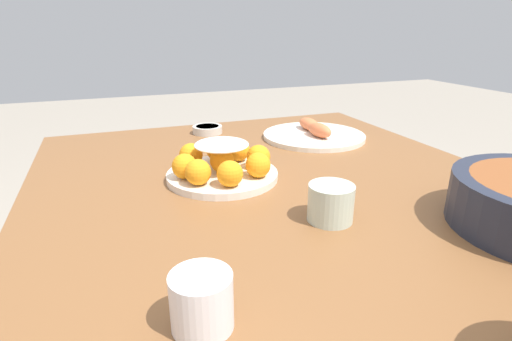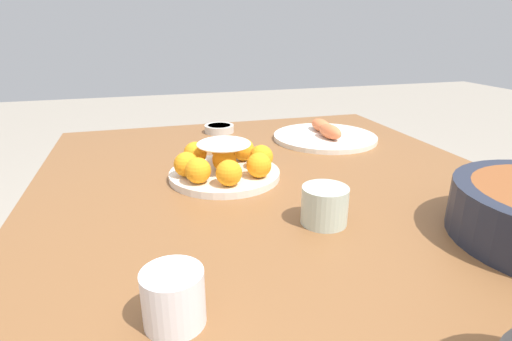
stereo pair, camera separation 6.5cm
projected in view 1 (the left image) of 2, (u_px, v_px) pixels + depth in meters
name	position (u px, v px, depth m)	size (l,w,h in m)	color
dining_table	(292.00, 235.00, 0.85)	(1.39, 1.07, 0.76)	brown
cake_plate	(222.00, 164.00, 0.91)	(0.26, 0.26, 0.09)	silver
sauce_bowl	(207.00, 129.00, 1.30)	(0.10, 0.10, 0.02)	beige
seafood_platter	(314.00, 134.00, 1.24)	(0.32, 0.32, 0.06)	silver
cup_near	(202.00, 301.00, 0.46)	(0.07, 0.07, 0.07)	white
cup_far	(331.00, 203.00, 0.72)	(0.08, 0.08, 0.07)	beige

